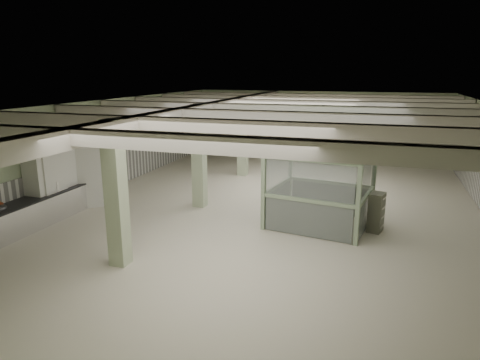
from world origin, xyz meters
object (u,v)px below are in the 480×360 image
(prep_counter, at_px, (23,217))
(walkin_cooler, at_px, (61,180))
(guard_booth, at_px, (321,173))
(filing_cabinet, at_px, (376,212))

(prep_counter, bearing_deg, walkin_cooler, 92.64)
(guard_booth, bearing_deg, prep_counter, -149.77)
(walkin_cooler, bearing_deg, prep_counter, -87.36)
(guard_booth, relative_size, filing_cabinet, 2.86)
(filing_cabinet, bearing_deg, prep_counter, -147.88)
(prep_counter, height_order, filing_cabinet, filing_cabinet)
(walkin_cooler, height_order, filing_cabinet, walkin_cooler)
(prep_counter, xyz_separation_m, guard_booth, (8.34, 3.33, 1.22))
(prep_counter, distance_m, walkin_cooler, 1.95)
(walkin_cooler, bearing_deg, filing_cabinet, 8.23)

